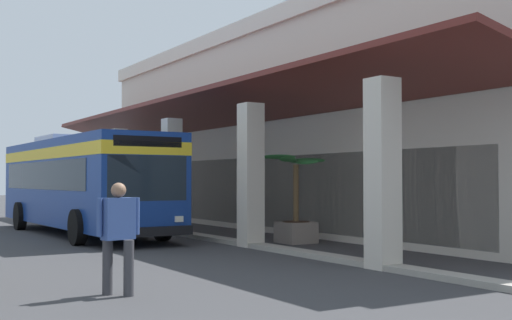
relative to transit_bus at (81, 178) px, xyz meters
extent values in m
plane|color=#38383A|center=(-0.15, 8.34, -1.85)|extent=(120.00, 120.00, 0.00)
cube|color=#9E998E|center=(1.32, 2.69, -1.79)|extent=(31.20, 0.50, 0.12)
cube|color=beige|center=(1.32, 12.39, 1.68)|extent=(26.00, 13.55, 7.06)
cube|color=silver|center=(1.32, 12.39, 5.51)|extent=(26.30, 13.85, 0.60)
cube|color=beige|center=(-9.08, 2.69, 0.09)|extent=(0.55, 0.55, 3.88)
cube|color=beige|center=(-3.88, 2.69, 0.09)|extent=(0.55, 0.55, 3.88)
cube|color=beige|center=(1.32, 2.69, 0.09)|extent=(0.55, 0.55, 3.88)
cube|color=beige|center=(6.52, 2.69, 0.09)|extent=(0.55, 0.55, 3.88)
cube|color=beige|center=(11.72, 2.69, 0.09)|extent=(0.55, 0.55, 3.88)
cube|color=#5B1E19|center=(1.32, 4.01, 2.38)|extent=(26.00, 3.16, 0.82)
cube|color=#19232D|center=(1.32, 5.65, -0.45)|extent=(21.84, 0.08, 2.40)
cube|color=navy|center=(0.05, 0.00, -0.13)|extent=(11.05, 2.78, 2.75)
cube|color=yellow|center=(0.05, 0.00, 0.80)|extent=(11.07, 2.80, 0.36)
cube|color=#19232D|center=(-0.25, -0.01, 0.10)|extent=(9.29, 2.78, 0.90)
cube|color=#19232D|center=(5.52, 0.12, 0.00)|extent=(0.11, 2.24, 1.20)
cube|color=black|center=(5.53, 0.12, 0.97)|extent=(0.10, 1.94, 0.28)
cube|color=black|center=(5.65, 0.12, -1.40)|extent=(0.25, 2.45, 0.24)
cube|color=silver|center=(5.55, 1.01, -1.10)|extent=(0.07, 0.24, 0.16)
cube|color=silver|center=(5.59, -0.77, -1.10)|extent=(0.07, 0.24, 0.16)
cube|color=silver|center=(-1.45, -0.03, 1.37)|extent=(2.44, 1.84, 0.24)
cylinder|color=black|center=(3.65, 1.35, -1.35)|extent=(1.00, 0.30, 1.00)
cylinder|color=black|center=(3.71, -1.20, -1.35)|extent=(1.00, 0.30, 1.00)
cylinder|color=black|center=(-3.05, 1.21, -1.35)|extent=(1.00, 0.30, 1.00)
cylinder|color=black|center=(-3.00, -1.34, -1.35)|extent=(1.00, 0.30, 1.00)
cylinder|color=#38383D|center=(11.99, -2.82, -1.42)|extent=(0.16, 0.16, 0.87)
cylinder|color=#38383D|center=(11.70, -3.06, -1.42)|extent=(0.16, 0.16, 0.87)
cube|color=#334C8C|center=(11.84, -2.94, -0.66)|extent=(0.32, 0.54, 0.65)
sphere|color=#8C664C|center=(11.84, -2.94, -0.21)|extent=(0.24, 0.24, 0.24)
cylinder|color=#334C8C|center=(11.83, -2.63, -0.62)|extent=(0.09, 0.09, 0.59)
cylinder|color=#334C8C|center=(11.85, -3.25, -0.62)|extent=(0.09, 0.09, 0.59)
cube|color=gray|center=(6.30, 4.34, -1.55)|extent=(0.93, 0.93, 0.60)
cylinder|color=#332319|center=(6.30, 4.34, -1.24)|extent=(0.79, 0.79, 0.02)
cylinder|color=brown|center=(6.30, 4.34, -0.43)|extent=(0.16, 0.16, 1.65)
ellipsoid|color=#286B33|center=(6.74, 4.41, 0.46)|extent=(0.92, 0.34, 0.19)
ellipsoid|color=#286B33|center=(6.37, 4.81, 0.53)|extent=(0.35, 0.97, 0.18)
ellipsoid|color=#286B33|center=(5.88, 4.53, 0.49)|extent=(0.92, 0.58, 0.14)
ellipsoid|color=#286B33|center=(5.93, 3.99, 0.62)|extent=(0.87, 0.85, 0.18)
ellipsoid|color=#286B33|center=(6.58, 3.88, 0.53)|extent=(0.74, 1.04, 0.18)
camera|label=1|loc=(21.70, -6.46, -0.05)|focal=45.92mm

